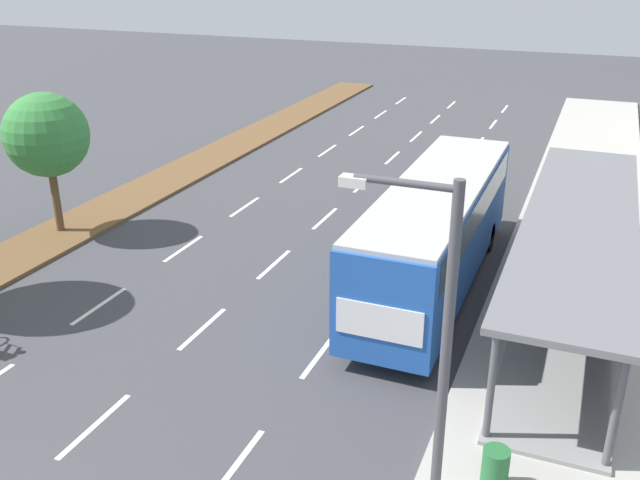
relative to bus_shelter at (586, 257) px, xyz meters
name	(u,v)px	position (x,y,z in m)	size (l,w,h in m)	color
median_strip	(164,182)	(-17.83, 5.96, -1.80)	(2.60, 52.00, 0.12)	brown
sidewalk_right	(579,238)	(-0.28, 5.96, -1.79)	(4.50, 52.00, 0.15)	#ADAAA3
lane_divider_left	(245,207)	(-13.03, 4.54, -1.86)	(0.14, 48.16, 0.01)	white
lane_divider_center	(325,218)	(-9.53, 4.54, -1.86)	(0.14, 48.16, 0.01)	white
lane_divider_right	(413,231)	(-6.03, 4.54, -1.86)	(0.14, 48.16, 0.01)	white
bus_shelter	(586,257)	(0.00, 0.00, 0.00)	(2.90, 14.10, 2.86)	gray
bus	(436,224)	(-4.28, 0.37, 0.20)	(2.54, 11.29, 3.37)	#2356B2
median_tree_third	(46,135)	(-18.00, -0.48, 1.80)	(2.95, 2.95, 5.04)	brown
streetlight	(435,344)	(-2.11, -9.39, 2.02)	(1.91, 0.24, 6.50)	#4C4C51
trash_bin	(495,468)	(-1.08, -7.95, -1.29)	(0.52, 0.52, 0.85)	#286B38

